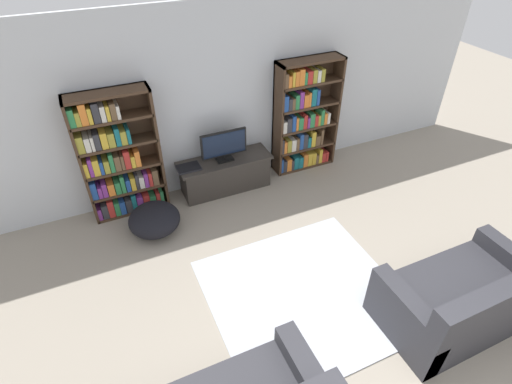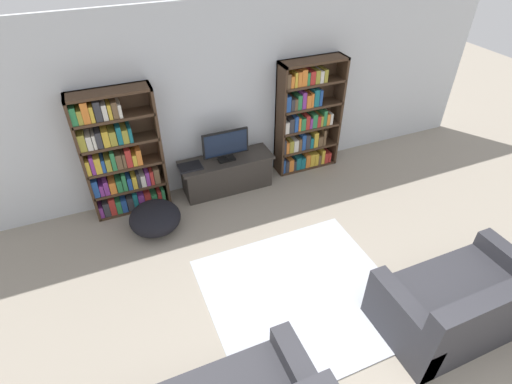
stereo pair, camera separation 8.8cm
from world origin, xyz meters
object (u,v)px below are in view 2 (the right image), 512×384
(tv_stand, at_px, (227,174))
(couch_right_sofa, at_px, (461,304))
(bookshelf_right, at_px, (305,120))
(television, at_px, (226,145))
(laptop, at_px, (190,167))
(bookshelf_left, at_px, (120,158))
(beanbag_ottoman, at_px, (155,218))

(tv_stand, bearing_deg, couch_right_sofa, -66.46)
(bookshelf_right, relative_size, couch_right_sofa, 1.09)
(tv_stand, xyz_separation_m, television, (-0.00, -0.01, 0.49))
(tv_stand, bearing_deg, laptop, -178.90)
(bookshelf_left, height_order, laptop, bookshelf_left)
(bookshelf_right, relative_size, tv_stand, 1.28)
(laptop, bearing_deg, television, -0.16)
(bookshelf_left, relative_size, beanbag_ottoman, 2.63)
(tv_stand, height_order, laptop, laptop)
(bookshelf_right, xyz_separation_m, television, (-1.33, -0.12, -0.08))
(bookshelf_left, bearing_deg, television, -4.64)
(bookshelf_right, bearing_deg, television, -175.02)
(television, distance_m, couch_right_sofa, 3.45)
(couch_right_sofa, height_order, beanbag_ottoman, couch_right_sofa)
(couch_right_sofa, relative_size, beanbag_ottoman, 2.40)
(tv_stand, relative_size, couch_right_sofa, 0.85)
(tv_stand, height_order, couch_right_sofa, couch_right_sofa)
(laptop, distance_m, beanbag_ottoman, 0.87)
(tv_stand, xyz_separation_m, couch_right_sofa, (1.37, -3.14, 0.04))
(television, height_order, couch_right_sofa, television)
(bookshelf_left, relative_size, couch_right_sofa, 1.09)
(bookshelf_right, bearing_deg, beanbag_ottoman, -166.48)
(bookshelf_left, relative_size, laptop, 5.27)
(television, relative_size, beanbag_ottoman, 1.00)
(beanbag_ottoman, bearing_deg, couch_right_sofa, -46.08)
(bookshelf_left, distance_m, bookshelf_right, 2.75)
(tv_stand, bearing_deg, television, -90.00)
(laptop, bearing_deg, tv_stand, 1.10)
(bookshelf_left, height_order, bookshelf_right, same)
(bookshelf_right, xyz_separation_m, couch_right_sofa, (0.04, -3.25, -0.53))
(tv_stand, xyz_separation_m, beanbag_ottoman, (-1.18, -0.50, -0.07))
(tv_stand, height_order, beanbag_ottoman, tv_stand)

